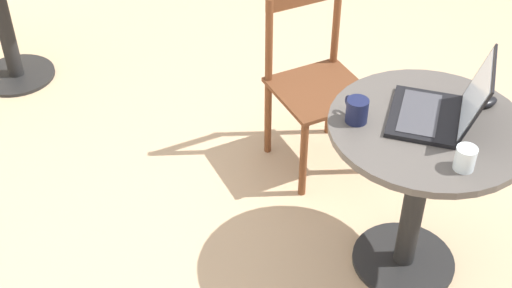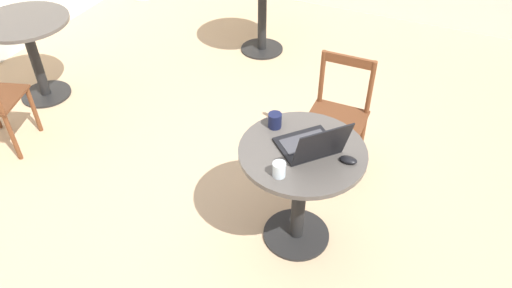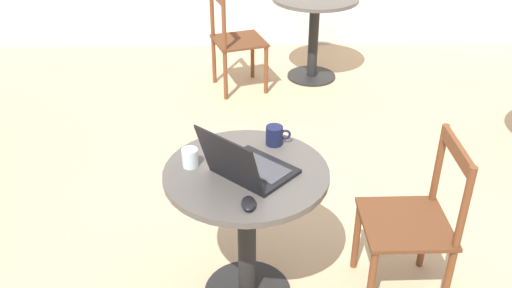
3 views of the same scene
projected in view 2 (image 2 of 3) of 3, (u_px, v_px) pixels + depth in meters
ground_plane at (269, 190)px, 3.67m from camera, size 16.00×16.00×0.00m
cafe_table_near at (301, 175)px, 2.99m from camera, size 0.75×0.75×0.75m
cafe_table_mid at (262, 0)px, 4.92m from camera, size 0.75×0.75×0.75m
cafe_table_far at (30, 41)px, 4.27m from camera, size 0.75×0.75×0.75m
chair_near_right at (337, 117)px, 3.63m from camera, size 0.41×0.41×0.87m
laptop at (312, 145)px, 2.82m from camera, size 0.46×0.47×0.26m
mouse at (348, 160)px, 2.77m from camera, size 0.06×0.10×0.03m
mug at (275, 120)px, 3.00m from camera, size 0.12×0.08×0.09m
drinking_glass at (279, 169)px, 2.67m from camera, size 0.07×0.07×0.09m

